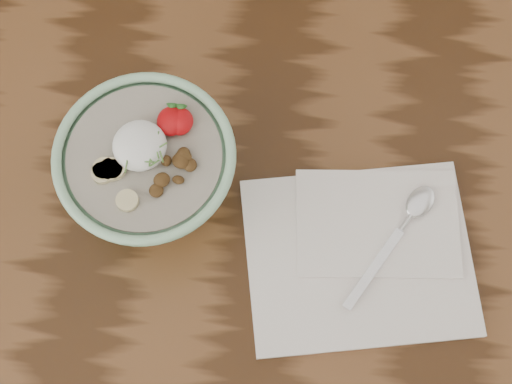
% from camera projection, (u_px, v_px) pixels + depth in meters
% --- Properties ---
extents(table, '(1.60, 0.90, 0.75)m').
position_uv_depth(table, '(264.00, 230.00, 0.94)').
color(table, '#371F0D').
rests_on(table, ground).
extents(breakfast_bowl, '(0.20, 0.20, 0.13)m').
position_uv_depth(breakfast_bowl, '(149.00, 169.00, 0.80)').
color(breakfast_bowl, '#9BD1A5').
rests_on(breakfast_bowl, table).
extents(napkin, '(0.29, 0.25, 0.02)m').
position_uv_depth(napkin, '(363.00, 250.00, 0.83)').
color(napkin, white).
rests_on(napkin, table).
extents(spoon, '(0.11, 0.16, 0.01)m').
position_uv_depth(spoon, '(409.00, 218.00, 0.83)').
color(spoon, silver).
rests_on(spoon, napkin).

